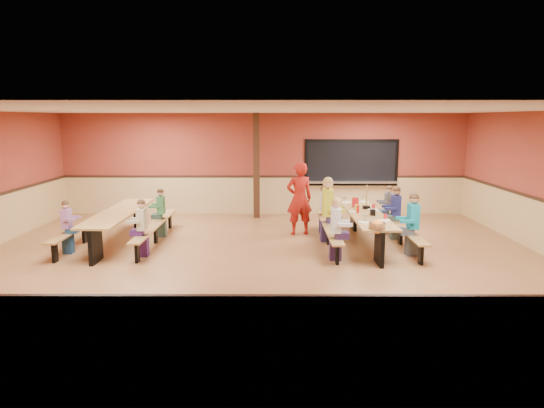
{
  "coord_description": "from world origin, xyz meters",
  "views": [
    {
      "loc": [
        0.29,
        -9.42,
        2.84
      ],
      "look_at": [
        0.26,
        0.13,
        1.15
      ],
      "focal_mm": 32.0,
      "sensor_mm": 36.0,
      "label": 1
    }
  ],
  "objects": [
    {
      "name": "punch_pitcher",
      "position": [
        2.26,
        2.07,
        0.85
      ],
      "size": [
        0.16,
        0.16,
        0.22
      ],
      "primitive_type": "cylinder",
      "color": "red",
      "rests_on": "cafeteria_table_main"
    },
    {
      "name": "chip_bowl",
      "position": [
        2.29,
        -0.3,
        0.81
      ],
      "size": [
        0.32,
        0.32,
        0.15
      ],
      "primitive_type": null,
      "color": "orange",
      "rests_on": "cafeteria_table_main"
    },
    {
      "name": "ground",
      "position": [
        0.0,
        0.0,
        0.0
      ],
      "size": [
        12.0,
        12.0,
        0.0
      ],
      "primitive_type": "plane",
      "color": "brown",
      "rests_on": "ground"
    },
    {
      "name": "standing_woman",
      "position": [
        0.92,
        2.32,
        0.9
      ],
      "size": [
        0.74,
        0.57,
        1.8
      ],
      "primitive_type": "imported",
      "rotation": [
        0.0,
        0.0,
        3.37
      ],
      "color": "#A01912",
      "rests_on": "ground"
    },
    {
      "name": "condiment_mustard",
      "position": [
        2.18,
        1.46,
        0.82
      ],
      "size": [
        0.06,
        0.06,
        0.17
      ],
      "primitive_type": "cylinder",
      "color": "yellow",
      "rests_on": "cafeteria_table_main"
    },
    {
      "name": "seated_child_navy_right",
      "position": [
        3.19,
        1.88,
        0.62
      ],
      "size": [
        0.38,
        0.31,
        1.24
      ],
      "primitive_type": null,
      "color": "navy",
      "rests_on": "ground"
    },
    {
      "name": "seated_child_tan_sec",
      "position": [
        -2.44,
        0.37,
        0.59
      ],
      "size": [
        0.36,
        0.29,
        1.18
      ],
      "primitive_type": null,
      "color": "#A7A585",
      "rests_on": "ground"
    },
    {
      "name": "cafeteria_table_second",
      "position": [
        -3.26,
        1.47,
        0.53
      ],
      "size": [
        1.91,
        3.7,
        0.74
      ],
      "color": "#9F773F",
      "rests_on": "ground"
    },
    {
      "name": "seated_child_white_left",
      "position": [
        1.54,
        0.11,
        0.63
      ],
      "size": [
        0.4,
        0.32,
        1.26
      ],
      "primitive_type": null,
      "color": "silver",
      "rests_on": "ground"
    },
    {
      "name": "place_settings",
      "position": [
        2.37,
        1.35,
        0.8
      ],
      "size": [
        0.65,
        3.3,
        0.11
      ],
      "primitive_type": null,
      "color": "beige",
      "rests_on": "cafeteria_table_main"
    },
    {
      "name": "seated_child_purple_sec",
      "position": [
        -4.09,
        0.57,
        0.56
      ],
      "size": [
        0.33,
        0.27,
        1.12
      ],
      "primitive_type": null,
      "color": "#8D598C",
      "rests_on": "ground"
    },
    {
      "name": "seated_child_grey_left",
      "position": [
        1.54,
        2.54,
        0.58
      ],
      "size": [
        0.34,
        0.28,
        1.15
      ],
      "primitive_type": null,
      "color": "silver",
      "rests_on": "ground"
    },
    {
      "name": "napkin_dispenser",
      "position": [
        2.47,
        1.03,
        0.8
      ],
      "size": [
        0.1,
        0.14,
        0.13
      ],
      "primitive_type": "cube",
      "color": "black",
      "rests_on": "cafeteria_table_main"
    },
    {
      "name": "kitchen_pass_through",
      "position": [
        2.6,
        4.96,
        1.49
      ],
      "size": [
        2.78,
        0.28,
        1.38
      ],
      "color": "black",
      "rests_on": "ground"
    },
    {
      "name": "seated_child_green_sec",
      "position": [
        -2.44,
        2.09,
        0.58
      ],
      "size": [
        0.34,
        0.28,
        1.16
      ],
      "primitive_type": null,
      "color": "#387C49",
      "rests_on": "ground"
    },
    {
      "name": "table_paddle",
      "position": [
        2.48,
        1.86,
        0.88
      ],
      "size": [
        0.16,
        0.16,
        0.56
      ],
      "color": "black",
      "rests_on": "cafeteria_table_main"
    },
    {
      "name": "structural_post",
      "position": [
        -0.2,
        4.4,
        1.5
      ],
      "size": [
        0.18,
        0.18,
        3.0
      ],
      "primitive_type": "cube",
      "color": "black",
      "rests_on": "ground"
    },
    {
      "name": "seated_child_teal_right",
      "position": [
        3.19,
        0.45,
        0.65
      ],
      "size": [
        0.41,
        0.34,
        1.3
      ],
      "primitive_type": null,
      "color": "#117C96",
      "rests_on": "ground"
    },
    {
      "name": "seated_child_char_right",
      "position": [
        3.19,
        2.64,
        0.58
      ],
      "size": [
        0.34,
        0.28,
        1.15
      ],
      "primitive_type": null,
      "color": "#484C52",
      "rests_on": "ground"
    },
    {
      "name": "seated_adult_yellow",
      "position": [
        1.54,
        1.65,
        0.74
      ],
      "size": [
        0.5,
        0.41,
        1.48
      ],
      "primitive_type": null,
      "color": "gold",
      "rests_on": "ground"
    },
    {
      "name": "cafeteria_table_main",
      "position": [
        2.37,
        1.35,
        0.53
      ],
      "size": [
        1.91,
        3.7,
        0.74
      ],
      "color": "#9F773F",
      "rests_on": "ground"
    },
    {
      "name": "room_envelope",
      "position": [
        0.0,
        0.0,
        0.69
      ],
      "size": [
        12.04,
        10.04,
        3.02
      ],
      "color": "#94392B",
      "rests_on": "ground"
    },
    {
      "name": "condiment_ketchup",
      "position": [
        2.2,
        1.33,
        0.82
      ],
      "size": [
        0.06,
        0.06,
        0.17
      ],
      "primitive_type": "cylinder",
      "color": "#B2140F",
      "rests_on": "cafeteria_table_main"
    }
  ]
}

